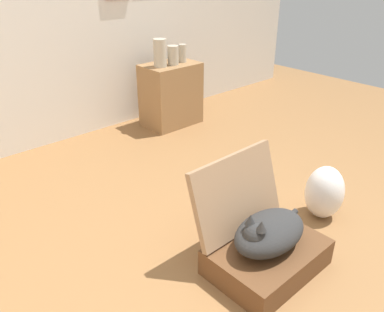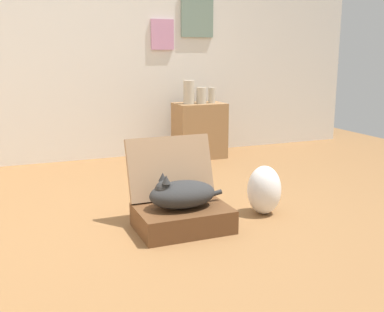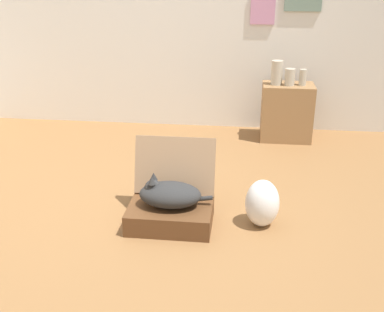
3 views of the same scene
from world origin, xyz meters
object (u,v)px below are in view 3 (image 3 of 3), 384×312
(cat, at_px, (169,194))
(side_table, at_px, (287,112))
(plastic_bag_white, at_px, (262,203))
(suitcase_base, at_px, (171,215))
(vase_round, at_px, (290,77))
(vase_tall, at_px, (277,73))
(vase_short, at_px, (303,77))

(cat, xyz_separation_m, side_table, (0.95, 1.94, 0.06))
(plastic_bag_white, bearing_deg, suitcase_base, -174.00)
(cat, relative_size, vase_round, 3.00)
(vase_tall, height_order, vase_round, vase_tall)
(suitcase_base, bearing_deg, vase_tall, 67.15)
(vase_short, bearing_deg, cat, -119.48)
(suitcase_base, height_order, vase_short, vase_short)
(side_table, relative_size, vase_tall, 2.42)
(vase_round, bearing_deg, vase_tall, 170.29)
(suitcase_base, height_order, side_table, side_table)
(plastic_bag_white, xyz_separation_m, vase_tall, (0.16, 1.85, 0.55))
(side_table, bearing_deg, vase_round, -90.00)
(cat, bearing_deg, vase_tall, 66.90)
(suitcase_base, xyz_separation_m, vase_tall, (0.81, 1.91, 0.65))
(vase_tall, bearing_deg, vase_round, -9.71)
(suitcase_base, relative_size, side_table, 1.00)
(plastic_bag_white, distance_m, vase_short, 1.96)
(suitcase_base, relative_size, vase_short, 3.59)
(vase_round, bearing_deg, side_table, 90.00)
(cat, bearing_deg, side_table, 63.90)
(plastic_bag_white, relative_size, vase_short, 2.12)
(suitcase_base, height_order, vase_round, vase_round)
(side_table, bearing_deg, vase_tall, -170.33)
(suitcase_base, relative_size, vase_tall, 2.41)
(suitcase_base, bearing_deg, vase_short, 60.74)
(vase_short, height_order, vase_round, vase_round)
(vase_short, xyz_separation_m, vase_round, (-0.13, -0.02, 0.00))
(side_table, distance_m, vase_short, 0.41)
(cat, distance_m, side_table, 2.16)
(cat, xyz_separation_m, vase_short, (1.08, 1.91, 0.44))
(cat, relative_size, side_table, 0.87)
(cat, distance_m, vase_round, 2.16)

